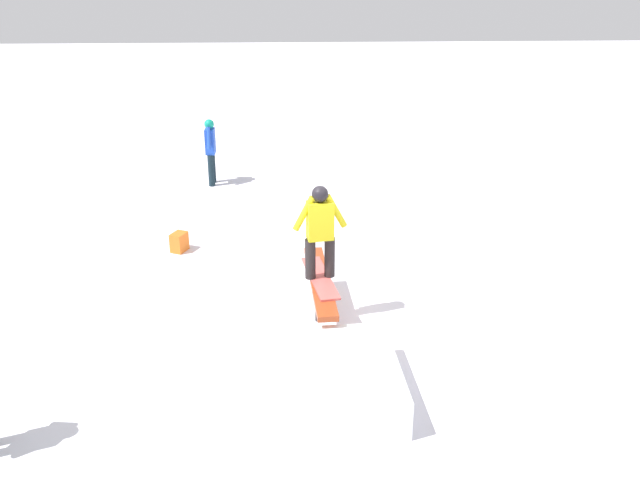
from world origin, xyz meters
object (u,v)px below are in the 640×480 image
Objects in this scene: rail_feature at (320,285)px; backpack_on_snow at (179,242)px; bystander_blue at (211,148)px; main_rider_on_rail at (320,234)px.

rail_feature reaches higher than backpack_on_snow.
bystander_blue reaches higher than backpack_on_snow.
bystander_blue reaches higher than rail_feature.
bystander_blue is (6.34, 2.19, -0.53)m from main_rider_on_rail.
main_rider_on_rail is at bearing 19.44° from bystander_blue.
main_rider_on_rail is (0.00, 0.00, 0.80)m from rail_feature.
backpack_on_snow is at bearing 32.86° from main_rider_on_rail.
rail_feature is 3.56m from backpack_on_snow.
bystander_blue is at bearing 15.68° from rail_feature.
rail_feature is 6.60× the size of backpack_on_snow.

